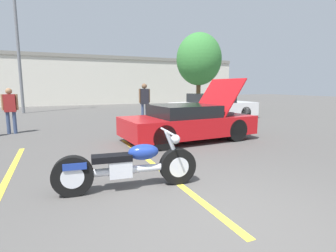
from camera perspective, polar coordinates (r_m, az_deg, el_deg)
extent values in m
plane|color=#514F4C|center=(3.51, 11.96, -20.12)|extent=(80.00, 80.00, 0.00)
cube|color=yellow|center=(5.33, -32.23, -11.00)|extent=(0.12, 5.85, 0.01)
cube|color=yellow|center=(5.59, -2.54, -8.76)|extent=(0.12, 5.85, 0.01)
cube|color=beige|center=(26.32, -19.72, 9.33)|extent=(32.00, 4.00, 4.40)
cube|color=gray|center=(26.44, -19.95, 13.77)|extent=(32.00, 4.20, 0.30)
cylinder|color=slate|center=(18.77, -29.91, 15.59)|extent=(0.18, 0.18, 8.59)
cylinder|color=brown|center=(19.63, 6.61, 6.95)|extent=(0.32, 0.32, 2.20)
ellipsoid|color=#387F38|center=(19.72, 6.74, 14.24)|extent=(3.26, 3.26, 3.75)
cylinder|color=black|center=(4.58, 2.11, -8.69)|extent=(0.64, 0.23, 0.63)
cylinder|color=black|center=(4.34, -20.04, -10.20)|extent=(0.64, 0.23, 0.63)
cylinder|color=silver|center=(4.58, 2.11, -8.69)|extent=(0.36, 0.21, 0.34)
cylinder|color=silver|center=(4.34, -20.04, -10.20)|extent=(0.36, 0.21, 0.34)
cylinder|color=silver|center=(4.37, -8.66, -9.41)|extent=(1.46, 0.27, 0.12)
cube|color=silver|center=(4.34, -10.36, -9.02)|extent=(0.38, 0.28, 0.28)
ellipsoid|color=navy|center=(4.34, -5.38, -5.64)|extent=(0.53, 0.33, 0.26)
cube|color=black|center=(4.28, -12.14, -6.83)|extent=(0.65, 0.32, 0.10)
cube|color=navy|center=(4.29, -19.59, -8.00)|extent=(0.37, 0.26, 0.10)
cylinder|color=silver|center=(4.46, 1.09, -4.84)|extent=(0.31, 0.10, 0.62)
cylinder|color=silver|center=(4.37, -0.17, -1.20)|extent=(0.11, 0.70, 0.04)
sphere|color=silver|center=(4.44, 1.62, -2.88)|extent=(0.16, 0.16, 0.16)
cylinder|color=silver|center=(4.46, -13.82, -10.02)|extent=(1.11, 0.21, 0.09)
cube|color=red|center=(8.17, 4.33, 0.17)|extent=(4.13, 2.11, 0.57)
cube|color=black|center=(8.04, 3.38, 3.35)|extent=(1.91, 1.78, 0.36)
cylinder|color=black|center=(8.29, 14.66, -0.88)|extent=(0.70, 0.26, 0.68)
cylinder|color=black|center=(9.55, 8.15, 0.55)|extent=(0.70, 0.26, 0.68)
cylinder|color=black|center=(6.90, -0.99, -2.49)|extent=(0.70, 0.26, 0.68)
cylinder|color=black|center=(8.37, -5.93, -0.55)|extent=(0.70, 0.26, 0.68)
cube|color=red|center=(8.75, 10.85, 6.26)|extent=(0.95, 1.75, 1.18)
cube|color=#4C4C51|center=(8.77, 10.52, 2.23)|extent=(0.67, 1.06, 0.28)
cube|color=white|center=(13.94, 9.88, 3.74)|extent=(4.39, 1.99, 0.66)
cube|color=black|center=(13.81, 9.34, 6.03)|extent=(1.99, 1.76, 0.46)
cylinder|color=black|center=(14.10, 16.37, 2.80)|extent=(0.64, 0.23, 0.64)
cylinder|color=black|center=(15.43, 12.25, 3.43)|extent=(0.64, 0.23, 0.64)
cylinder|color=black|center=(12.52, 6.92, 2.39)|extent=(0.64, 0.23, 0.64)
cylinder|color=black|center=(14.00, 3.31, 3.10)|extent=(0.64, 0.23, 0.64)
cylinder|color=#38476B|center=(11.94, -5.56, 2.67)|extent=(0.12, 0.12, 0.87)
cylinder|color=#38476B|center=(12.00, -4.65, 2.71)|extent=(0.12, 0.12, 0.87)
cube|color=#26262D|center=(11.92, -5.15, 6.42)|extent=(0.36, 0.20, 0.69)
cylinder|color=brown|center=(11.85, -6.17, 6.56)|extent=(0.08, 0.08, 0.62)
cylinder|color=brown|center=(11.98, -4.15, 6.61)|extent=(0.08, 0.08, 0.62)
sphere|color=brown|center=(11.91, -5.18, 8.64)|extent=(0.24, 0.24, 0.24)
cylinder|color=#38476B|center=(10.81, -31.43, 0.56)|extent=(0.12, 0.12, 0.78)
cylinder|color=#38476B|center=(10.78, -30.38, 0.63)|extent=(0.12, 0.12, 0.78)
cube|color=maroon|center=(10.73, -31.19, 4.29)|extent=(0.36, 0.20, 0.62)
cylinder|color=#9E704C|center=(10.76, -32.37, 4.37)|extent=(0.08, 0.08, 0.56)
cylinder|color=#9E704C|center=(10.70, -30.04, 4.54)|extent=(0.08, 0.08, 0.56)
sphere|color=#9E704C|center=(10.72, -31.37, 6.50)|extent=(0.21, 0.21, 0.21)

